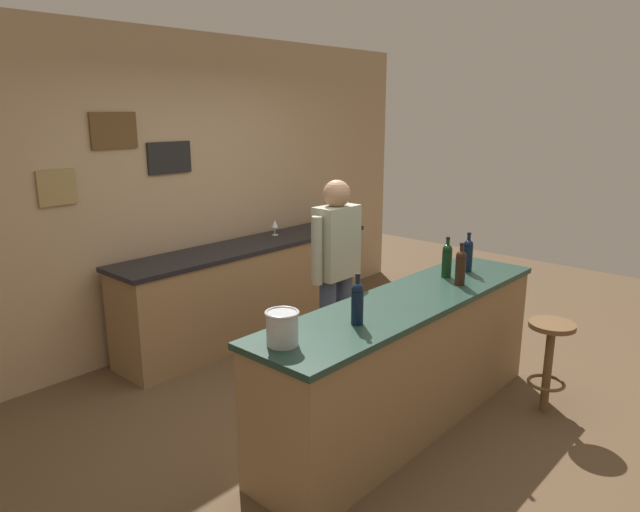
{
  "coord_description": "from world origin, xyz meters",
  "views": [
    {
      "loc": [
        -3.07,
        -2.39,
        2.14
      ],
      "look_at": [
        0.06,
        0.45,
        1.05
      ],
      "focal_mm": 32.27,
      "sensor_mm": 36.0,
      "label": 1
    }
  ],
  "objects": [
    {
      "name": "back_wall",
      "position": [
        -0.01,
        2.03,
        1.4
      ],
      "size": [
        6.0,
        0.09,
        2.8
      ],
      "color": "tan",
      "rests_on": "ground_plane"
    },
    {
      "name": "wine_bottle_b",
      "position": [
        0.5,
        -0.5,
        1.06
      ],
      "size": [
        0.07,
        0.07,
        0.31
      ],
      "color": "black",
      "rests_on": "bar_counter"
    },
    {
      "name": "bar_stool",
      "position": [
        0.83,
        -1.06,
        0.46
      ],
      "size": [
        0.32,
        0.32,
        0.68
      ],
      "color": "brown",
      "rests_on": "ground_plane"
    },
    {
      "name": "bar_counter",
      "position": [
        0.0,
        -0.4,
        0.46
      ],
      "size": [
        2.56,
        0.6,
        0.92
      ],
      "color": "olive",
      "rests_on": "ground_plane"
    },
    {
      "name": "side_counter",
      "position": [
        0.4,
        1.65,
        0.45
      ],
      "size": [
        2.77,
        0.56,
        0.9
      ],
      "color": "olive",
      "rests_on": "ground_plane"
    },
    {
      "name": "wine_bottle_d",
      "position": [
        0.85,
        -0.37,
        1.06
      ],
      "size": [
        0.07,
        0.07,
        0.31
      ],
      "color": "black",
      "rests_on": "bar_counter"
    },
    {
      "name": "wine_glass_b",
      "position": [
        1.22,
        1.55,
        1.01
      ],
      "size": [
        0.07,
        0.07,
        0.16
      ],
      "color": "silver",
      "rests_on": "side_counter"
    },
    {
      "name": "wine_glass_a",
      "position": [
        0.82,
        1.75,
        1.01
      ],
      "size": [
        0.07,
        0.07,
        0.16
      ],
      "color": "silver",
      "rests_on": "side_counter"
    },
    {
      "name": "bartender",
      "position": [
        0.21,
        0.41,
        0.94
      ],
      "size": [
        0.52,
        0.21,
        1.62
      ],
      "color": "#384766",
      "rests_on": "ground_plane"
    },
    {
      "name": "wine_bottle_a",
      "position": [
        -0.6,
        -0.44,
        1.06
      ],
      "size": [
        0.07,
        0.07,
        0.31
      ],
      "color": "black",
      "rests_on": "bar_counter"
    },
    {
      "name": "wine_bottle_c",
      "position": [
        0.6,
        -0.33,
        1.06
      ],
      "size": [
        0.07,
        0.07,
        0.31
      ],
      "color": "black",
      "rests_on": "bar_counter"
    },
    {
      "name": "ground_plane",
      "position": [
        0.0,
        0.0,
        0.0
      ],
      "size": [
        10.0,
        10.0,
        0.0
      ],
      "primitive_type": "plane",
      "color": "brown"
    },
    {
      "name": "ice_bucket",
      "position": [
        -1.1,
        -0.33,
        1.02
      ],
      "size": [
        0.19,
        0.19,
        0.19
      ],
      "color": "#B7BABF",
      "rests_on": "bar_counter"
    }
  ]
}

